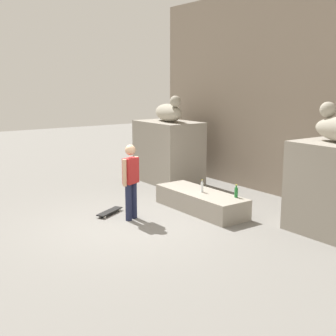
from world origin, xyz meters
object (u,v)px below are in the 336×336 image
object	(u,v)px
skater	(131,179)
bottle_clear	(202,187)
bottle_green	(236,192)
statue_reclining_left	(169,112)
skateboard	(110,211)

from	to	relation	value
skater	bottle_clear	size ratio (longest dim) A/B	5.57
bottle_clear	bottle_green	bearing A→B (deg)	21.19
skater	bottle_green	world-z (taller)	skater
statue_reclining_left	bottle_clear	size ratio (longest dim) A/B	5.63
statue_reclining_left	skater	xyz separation A→B (m)	(2.53, -2.84, -1.20)
skateboard	bottle_clear	distance (m)	2.22
skater	bottle_clear	bearing A→B (deg)	141.72
statue_reclining_left	bottle_green	size ratio (longest dim) A/B	5.79
statue_reclining_left	skater	world-z (taller)	statue_reclining_left
skateboard	bottle_green	distance (m)	2.92
bottle_green	skateboard	bearing A→B (deg)	-130.14
statue_reclining_left	bottle_green	xyz separation A→B (m)	(3.77, -0.86, -1.54)
skateboard	bottle_clear	bearing A→B (deg)	122.64
skateboard	bottle_clear	world-z (taller)	bottle_clear
statue_reclining_left	bottle_green	world-z (taller)	statue_reclining_left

